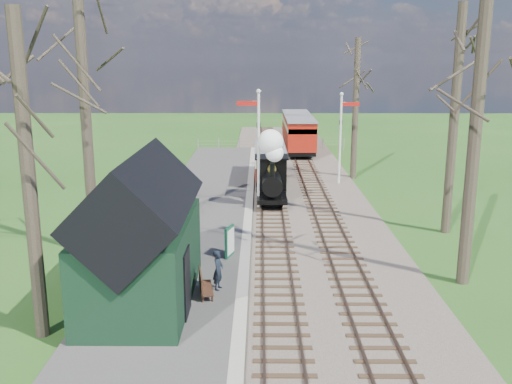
# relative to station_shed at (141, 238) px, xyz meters

# --- Properties ---
(ground) EXTENTS (140.00, 140.00, 0.00)m
(ground) POSITION_rel_station_shed_xyz_m (4.30, -4.00, -2.27)
(ground) COLOR #26541A
(ground) RESTS_ON ground
(distant_hills) EXTENTS (114.40, 48.00, 22.02)m
(distant_hills) POSITION_rel_station_shed_xyz_m (5.70, 60.38, -18.47)
(distant_hills) COLOR #385B23
(distant_hills) RESTS_ON ground
(ballast_bed) EXTENTS (8.00, 60.00, 0.10)m
(ballast_bed) POSITION_rel_station_shed_xyz_m (5.60, 18.00, -2.22)
(ballast_bed) COLOR brown
(ballast_bed) RESTS_ON ground
(track_near) EXTENTS (1.60, 60.00, 0.15)m
(track_near) POSITION_rel_station_shed_xyz_m (4.30, 18.00, -2.17)
(track_near) COLOR brown
(track_near) RESTS_ON ground
(track_far) EXTENTS (1.60, 60.00, 0.15)m
(track_far) POSITION_rel_station_shed_xyz_m (6.90, 18.00, -2.17)
(track_far) COLOR brown
(track_far) RESTS_ON ground
(platform) EXTENTS (5.00, 44.00, 0.20)m
(platform) POSITION_rel_station_shed_xyz_m (0.80, 10.00, -2.17)
(platform) COLOR #474442
(platform) RESTS_ON ground
(coping_strip) EXTENTS (0.40, 44.00, 0.21)m
(coping_strip) POSITION_rel_station_shed_xyz_m (3.10, 10.00, -2.16)
(coping_strip) COLOR #B2AD9E
(coping_strip) RESTS_ON ground
(station_shed) EXTENTS (3.25, 6.30, 4.78)m
(station_shed) POSITION_rel_station_shed_xyz_m (0.00, 0.00, 0.00)
(station_shed) COLOR black
(station_shed) RESTS_ON platform
(semaphore_near) EXTENTS (1.22, 0.24, 6.22)m
(semaphore_near) POSITION_rel_station_shed_xyz_m (3.53, 12.00, 1.35)
(semaphore_near) COLOR silver
(semaphore_near) RESTS_ON ground
(semaphore_far) EXTENTS (1.22, 0.24, 5.72)m
(semaphore_far) POSITION_rel_station_shed_xyz_m (8.67, 18.00, 1.08)
(semaphore_far) COLOR silver
(semaphore_far) RESTS_ON ground
(bare_trees) EXTENTS (15.51, 22.39, 12.00)m
(bare_trees) POSITION_rel_station_shed_xyz_m (5.63, 6.10, 2.94)
(bare_trees) COLOR #382D23
(bare_trees) RESTS_ON ground
(fence_line) EXTENTS (12.60, 0.08, 1.00)m
(fence_line) POSITION_rel_station_shed_xyz_m (4.60, 32.00, -1.72)
(fence_line) COLOR slate
(fence_line) RESTS_ON ground
(locomotive) EXTENTS (1.63, 3.79, 4.07)m
(locomotive) POSITION_rel_station_shed_xyz_m (4.29, 12.70, -0.37)
(locomotive) COLOR black
(locomotive) RESTS_ON ground
(coach) EXTENTS (1.90, 6.51, 2.00)m
(coach) POSITION_rel_station_shed_xyz_m (4.30, 18.75, -0.87)
(coach) COLOR black
(coach) RESTS_ON ground
(red_carriage_a) EXTENTS (2.33, 5.76, 2.45)m
(red_carriage_a) POSITION_rel_station_shed_xyz_m (6.90, 28.84, -0.60)
(red_carriage_a) COLOR black
(red_carriage_a) RESTS_ON ground
(red_carriage_b) EXTENTS (2.33, 5.76, 2.45)m
(red_carriage_b) POSITION_rel_station_shed_xyz_m (6.90, 34.34, -0.60)
(red_carriage_b) COLOR black
(red_carriage_b) RESTS_ON ground
(sign_board) EXTENTS (0.33, 0.81, 1.20)m
(sign_board) POSITION_rel_station_shed_xyz_m (2.51, 4.14, -1.47)
(sign_board) COLOR #114F33
(sign_board) RESTS_ON platform
(bench) EXTENTS (0.60, 1.38, 0.77)m
(bench) POSITION_rel_station_shed_xyz_m (1.85, 0.44, -1.71)
(bench) COLOR #432617
(bench) RESTS_ON platform
(person) EXTENTS (0.43, 0.55, 1.34)m
(person) POSITION_rel_station_shed_xyz_m (2.30, 0.90, -1.40)
(person) COLOR black
(person) RESTS_ON platform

